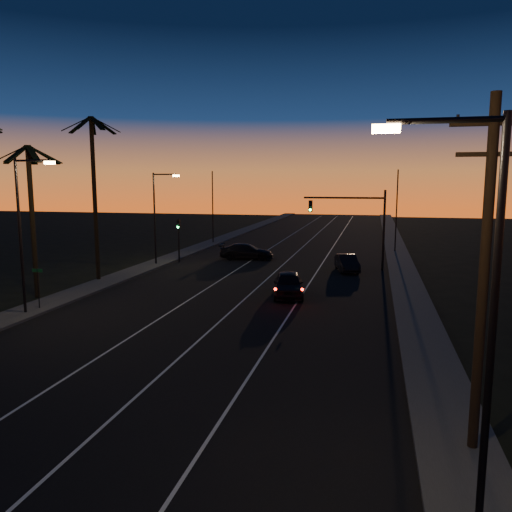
% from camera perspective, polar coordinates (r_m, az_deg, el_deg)
% --- Properties ---
extents(road, '(20.00, 170.00, 0.01)m').
position_cam_1_polar(road, '(36.32, -0.73, -3.73)').
color(road, black).
rests_on(road, ground).
extents(sidewalk_left, '(2.40, 170.00, 0.16)m').
position_cam_1_polar(sidewalk_left, '(40.45, -16.33, -2.70)').
color(sidewalk_left, '#333230').
rests_on(sidewalk_left, ground).
extents(sidewalk_right, '(2.40, 170.00, 0.16)m').
position_cam_1_polar(sidewalk_right, '(35.36, 17.22, -4.33)').
color(sidewalk_right, '#333230').
rests_on(sidewalk_right, ground).
extents(lane_stripe_left, '(0.12, 160.00, 0.01)m').
position_cam_1_polar(lane_stripe_left, '(37.14, -5.23, -3.47)').
color(lane_stripe_left, silver).
rests_on(lane_stripe_left, road).
extents(lane_stripe_mid, '(0.12, 160.00, 0.01)m').
position_cam_1_polar(lane_stripe_mid, '(36.20, 0.04, -3.75)').
color(lane_stripe_mid, silver).
rests_on(lane_stripe_mid, road).
extents(lane_stripe_right, '(0.12, 160.00, 0.01)m').
position_cam_1_polar(lane_stripe_right, '(35.58, 5.55, -4.00)').
color(lane_stripe_right, silver).
rests_on(lane_stripe_right, road).
extents(palm_mid, '(4.25, 4.16, 10.03)m').
position_cam_1_polar(palm_mid, '(35.87, -24.29, 5.45)').
color(palm_mid, black).
rests_on(palm_mid, ground).
extents(palm_far, '(4.25, 4.16, 12.53)m').
position_cam_1_polar(palm_far, '(40.24, -18.03, 7.97)').
color(palm_far, black).
rests_on(palm_far, ground).
extents(streetlight_left_near, '(2.55, 0.26, 9.00)m').
position_cam_1_polar(streetlight_left_near, '(31.24, -25.00, 3.35)').
color(streetlight_left_near, black).
rests_on(streetlight_left_near, ground).
extents(streetlight_left_far, '(2.55, 0.26, 8.50)m').
position_cam_1_polar(streetlight_left_far, '(46.69, -11.18, 5.10)').
color(streetlight_left_far, black).
rests_on(streetlight_left_far, ground).
extents(streetlight_right_near, '(2.55, 0.26, 9.00)m').
position_cam_1_polar(streetlight_right_near, '(10.90, 24.04, -4.77)').
color(streetlight_right_near, black).
rests_on(streetlight_right_near, ground).
extents(street_sign, '(0.70, 0.06, 2.60)m').
position_cam_1_polar(street_sign, '(32.56, -23.65, -2.91)').
color(street_sign, black).
rests_on(street_sign, ground).
extents(utility_pole, '(2.20, 0.28, 10.00)m').
position_cam_1_polar(utility_pole, '(14.92, 24.63, -1.42)').
color(utility_pole, black).
rests_on(utility_pole, ground).
extents(signal_mast, '(7.10, 0.41, 7.00)m').
position_cam_1_polar(signal_mast, '(44.55, 11.41, 4.58)').
color(signal_mast, black).
rests_on(signal_mast, ground).
extents(signal_post, '(0.28, 0.37, 4.20)m').
position_cam_1_polar(signal_post, '(48.21, -8.85, 2.67)').
color(signal_post, black).
rests_on(signal_post, ground).
extents(far_pole_left, '(0.14, 0.14, 9.00)m').
position_cam_1_polar(far_pole_left, '(62.67, -4.97, 5.53)').
color(far_pole_left, black).
rests_on(far_pole_left, ground).
extents(far_pole_right, '(0.14, 0.14, 9.00)m').
position_cam_1_polar(far_pole_right, '(56.57, 15.76, 4.93)').
color(far_pole_right, black).
rests_on(far_pole_right, ground).
extents(lead_car, '(2.80, 5.66, 1.66)m').
position_cam_1_polar(lead_car, '(33.82, 3.73, -3.21)').
color(lead_car, black).
rests_on(lead_car, road).
extents(right_car, '(2.54, 4.59, 1.43)m').
position_cam_1_polar(right_car, '(43.83, 10.36, -0.79)').
color(right_car, black).
rests_on(right_car, road).
extents(cross_car, '(5.58, 2.78, 1.56)m').
position_cam_1_polar(cross_car, '(49.83, -1.10, 0.52)').
color(cross_car, black).
rests_on(cross_car, road).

